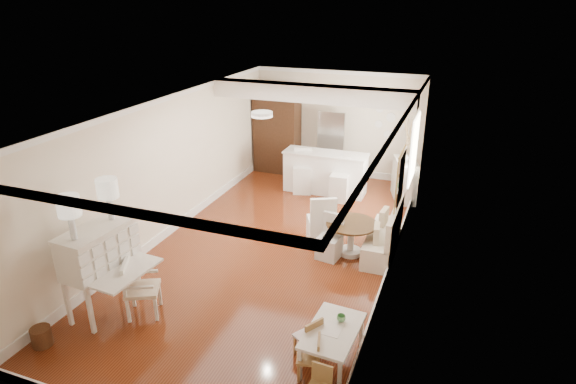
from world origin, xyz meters
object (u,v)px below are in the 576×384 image
Objects in this scene: secretary_bureau at (101,271)px; pantry_cabinet at (277,131)px; kids_chair_b at (308,336)px; slip_chair_near at (329,237)px; wicker_basket at (41,337)px; slip_chair_far at (321,219)px; sideboard at (404,180)px; fridge at (344,147)px; bar_stool_right at (339,180)px; dining_table at (351,239)px; kids_chair_a at (308,357)px; bar_stool_left at (302,171)px; breakfast_counter at (325,172)px; kids_table at (332,345)px; gustavian_armchair at (142,288)px.

pantry_cabinet is (0.10, 6.98, 0.44)m from secretary_bureau.
kids_chair_b is 0.75× the size of slip_chair_near.
secretary_bureau is at bearing -55.68° from kids_chair_b.
wicker_basket is 0.26× the size of slip_chair_far.
sideboard is (1.21, 2.88, -0.04)m from slip_chair_far.
fridge is 1.77× the size of sideboard.
slip_chair_far is 1.01× the size of bar_stool_right.
slip_chair_near is (3.11, 3.77, 0.28)m from wicker_basket.
slip_chair_far is (-0.65, 0.21, 0.20)m from dining_table.
fridge reaches higher than kids_chair_a.
kids_chair_b is at bearing -79.60° from fridge.
bar_stool_right is at bearing -137.68° from kids_chair_b.
kids_chair_b is 0.35× the size of fridge.
wicker_basket is at bearing -120.98° from slip_chair_near.
bar_stool_left reaches higher than slip_chair_near.
fridge reaches higher than kids_chair_b.
bar_stool_right is 1.57m from sideboard.
pantry_cabinet is (-1.70, 1.08, 0.63)m from breakfast_counter.
fridge is (-1.14, 3.89, 0.57)m from dining_table.
slip_chair_far is at bearing -89.07° from bar_stool_right.
kids_chair_b is at bearing -75.88° from breakfast_counter.
kids_table is (3.60, 0.12, -0.45)m from secretary_bureau.
secretary_bureau is 3.42m from kids_chair_a.
sideboard is at bearing 79.76° from dining_table.
kids_chair_a is at bearing -109.70° from sideboard.
bar_stool_left reaches higher than kids_chair_b.
kids_chair_b is 0.58× the size of bar_stool_left.
breakfast_counter is 2.02× the size of sideboard.
bar_stool_right reaches higher than dining_table.
sideboard is at bearing 83.47° from slip_chair_near.
kids_table is at bearing -62.96° from pantry_cabinet.
bar_stool_right reaches higher than kids_table.
pantry_cabinet is at bearing -169.98° from kids_chair_a.
dining_table is 1.13× the size of slip_chair_near.
gustavian_armchair is at bearing 17.37° from secretary_bureau.
kids_table is 1.10× the size of dining_table.
gustavian_armchair is 6.96m from fridge.
slip_chair_far reaches higher than gustavian_armchair.
secretary_bureau is at bearing -117.13° from bar_stool_right.
kids_table is at bearing 83.05° from slip_chair_far.
fridge is at bearing 109.36° from slip_chair_near.
dining_table is 3.23m from bar_stool_left.
wicker_basket is 3.73m from kids_chair_b.
sideboard is at bearing -12.99° from pantry_cabinet.
fridge is (-1.60, 6.83, 0.64)m from kids_table.
secretary_bureau is 6.17m from breakfast_counter.
sideboard is at bearing -25.22° from fridge.
kids_chair_a is at bearing 77.97° from slip_chair_far.
slip_chair_near is at bearing 50.51° from wicker_basket.
dining_table is 0.42× the size of pantry_cabinet.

